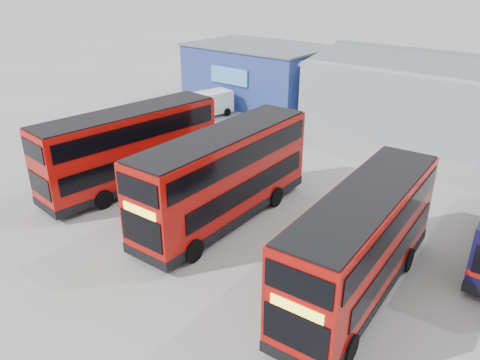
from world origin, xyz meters
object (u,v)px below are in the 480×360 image
at_px(double_decker_left, 131,150).
at_px(double_decker_right, 361,244).
at_px(office_block, 258,73).
at_px(double_decker_centre, 224,178).
at_px(panel_van, 205,104).

relative_size(double_decker_left, double_decker_right, 1.04).
height_order(office_block, double_decker_centre, office_block).
bearing_deg(double_decker_left, office_block, -68.03).
bearing_deg(double_decker_left, double_decker_right, -177.87).
height_order(double_decker_centre, panel_van, double_decker_centre).
bearing_deg(double_decker_centre, double_decker_left, -179.20).
height_order(double_decker_centre, double_decker_right, double_decker_centre).
bearing_deg(double_decker_centre, panel_van, 133.74).
bearing_deg(double_decker_right, panel_van, 142.51).
bearing_deg(double_decker_centre, double_decker_right, -10.71).
height_order(double_decker_left, double_decker_centre, double_decker_centre).
xyz_separation_m(double_decker_right, panel_van, (-20.39, 13.19, -0.99)).
height_order(office_block, panel_van, office_block).
bearing_deg(panel_van, office_block, 99.08).
height_order(double_decker_left, panel_van, double_decker_left).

